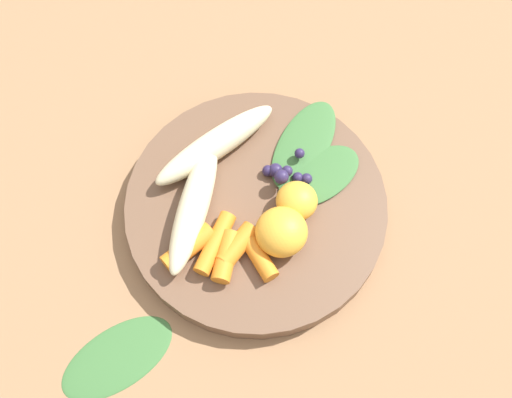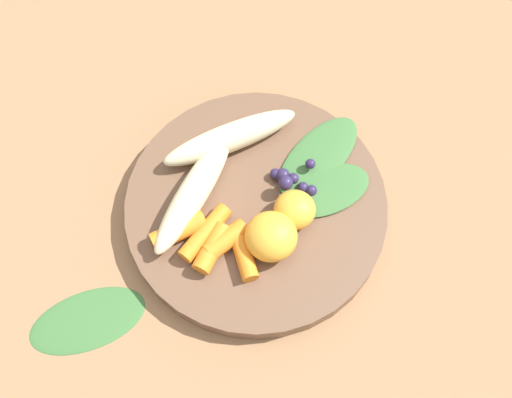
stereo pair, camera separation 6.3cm
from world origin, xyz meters
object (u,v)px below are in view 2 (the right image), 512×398
Objects in this scene: banana_peeled_left at (194,192)px; bowl at (256,208)px; banana_peeled_right at (230,138)px; orange_segment_near at (295,210)px; kale_leaf_stray at (87,320)px.

bowl is at bearing 111.75° from banana_peeled_left.
banana_peeled_right is at bearing -34.83° from bowl.
bowl is 0.05m from orange_segment_near.
banana_peeled_left is (0.05, 0.03, 0.03)m from bowl.
bowl is at bearing 13.37° from orange_segment_near.
bowl is 2.33× the size of kale_leaf_stray.
banana_peeled_right is 0.23m from kale_leaf_stray.
banana_peeled_left is at bearing 28.56° from bowl.
banana_peeled_left is 0.07m from banana_peeled_right.
banana_peeled_right is at bearing -146.51° from kale_leaf_stray.
orange_segment_near is (-0.04, -0.01, 0.03)m from bowl.
kale_leaf_stray is (0.11, 0.19, -0.04)m from orange_segment_near.
banana_peeled_left is 1.29× the size of kale_leaf_stray.
banana_peeled_left is 0.10m from orange_segment_near.
bowl is 0.20m from kale_leaf_stray.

